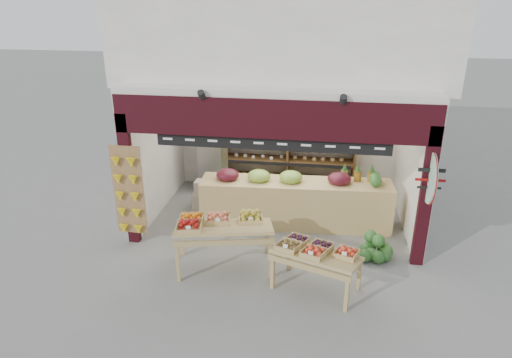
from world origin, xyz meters
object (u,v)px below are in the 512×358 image
at_px(cardboard_stack, 213,198).
at_px(display_table_left, 217,224).
at_px(mid_counter, 294,202).
at_px(display_table_right, 314,251).
at_px(watermelon_pile, 375,249).
at_px(back_shelving, 288,147).
at_px(refrigerator, 213,155).

bearing_deg(cardboard_stack, display_table_left, -73.91).
relative_size(mid_counter, display_table_right, 2.54).
height_order(cardboard_stack, display_table_left, display_table_left).
relative_size(mid_counter, watermelon_pile, 6.09).
bearing_deg(back_shelving, mid_counter, -80.39).
height_order(back_shelving, mid_counter, back_shelving).
distance_m(refrigerator, cardboard_stack, 1.34).
distance_m(mid_counter, watermelon_pile, 2.00).
relative_size(cardboard_stack, display_table_left, 0.51).
xyz_separation_m(refrigerator, cardboard_stack, (0.26, -1.14, -0.65)).
xyz_separation_m(back_shelving, mid_counter, (0.30, -1.76, -0.64)).
distance_m(cardboard_stack, watermelon_pile, 3.94).
height_order(refrigerator, watermelon_pile, refrigerator).
bearing_deg(display_table_left, mid_counter, 55.07).
distance_m(back_shelving, display_table_right, 4.10).
bearing_deg(refrigerator, cardboard_stack, -94.74).
height_order(refrigerator, mid_counter, refrigerator).
bearing_deg(display_table_right, cardboard_stack, 130.92).
xyz_separation_m(display_table_left, watermelon_pile, (2.88, 0.69, -0.66)).
height_order(display_table_left, display_table_right, display_table_left).
distance_m(back_shelving, mid_counter, 1.90).
distance_m(display_table_right, watermelon_pile, 1.69).
distance_m(back_shelving, refrigerator, 1.92).
relative_size(refrigerator, cardboard_stack, 1.85).
bearing_deg(back_shelving, cardboard_stack, -143.92).
xyz_separation_m(back_shelving, cardboard_stack, (-1.64, -1.19, -0.94)).
height_order(display_table_right, watermelon_pile, display_table_right).
bearing_deg(refrigerator, watermelon_pile, -53.76).
bearing_deg(cardboard_stack, watermelon_pile, -25.12).
relative_size(display_table_right, watermelon_pile, 2.39).
distance_m(back_shelving, display_table_left, 3.70).
distance_m(display_table_left, display_table_right, 1.81).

